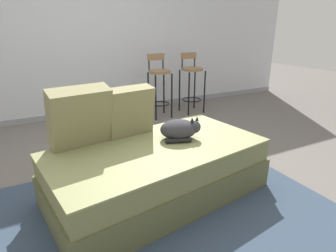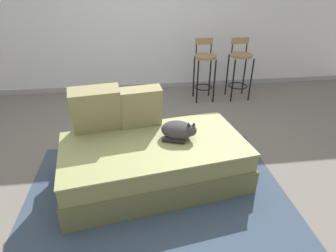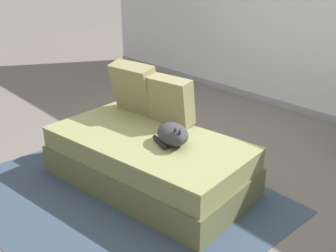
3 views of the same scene
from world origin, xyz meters
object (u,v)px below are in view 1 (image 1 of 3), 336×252
at_px(couch, 158,170).
at_px(bar_stool_by_doorway, 192,78).
at_px(throw_pillow_corner, 80,117).
at_px(bar_stool_near_window, 159,80).
at_px(cat, 180,129).
at_px(throw_pillow_middle, 130,111).

height_order(couch, bar_stool_by_doorway, bar_stool_by_doorway).
bearing_deg(throw_pillow_corner, couch, -28.29).
distance_m(couch, throw_pillow_corner, 0.77).
bearing_deg(bar_stool_near_window, couch, -116.16).
relative_size(cat, bar_stool_near_window, 0.39).
bearing_deg(throw_pillow_middle, couch, -74.49).
distance_m(cat, bar_stool_near_window, 2.07).
bearing_deg(cat, throw_pillow_corner, 163.99).
distance_m(throw_pillow_corner, throw_pillow_middle, 0.45).
bearing_deg(bar_stool_near_window, bar_stool_by_doorway, -0.05).
xyz_separation_m(couch, cat, (0.25, 0.06, 0.31)).
relative_size(throw_pillow_middle, bar_stool_by_doorway, 0.46).
xyz_separation_m(throw_pillow_middle, bar_stool_by_doorway, (1.67, 1.64, -0.10)).
xyz_separation_m(throw_pillow_corner, cat, (0.79, -0.23, -0.16)).
bearing_deg(throw_pillow_middle, cat, -40.10).
bearing_deg(throw_pillow_corner, bar_stool_by_doorway, 38.96).
xyz_separation_m(couch, bar_stool_by_doorway, (1.57, 2.00, 0.34)).
distance_m(bar_stool_near_window, bar_stool_by_doorway, 0.59).
bearing_deg(throw_pillow_middle, throw_pillow_corner, -171.40).
bearing_deg(bar_stool_by_doorway, throw_pillow_corner, -141.04).
xyz_separation_m(couch, throw_pillow_corner, (-0.54, 0.29, 0.47)).
height_order(throw_pillow_middle, cat, throw_pillow_middle).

